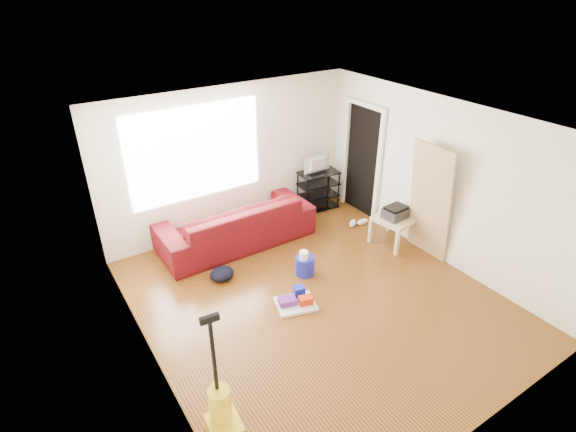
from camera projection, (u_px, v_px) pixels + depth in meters
room at (317, 215)px, 5.82m from camera, size 4.51×5.01×2.51m
sofa at (237, 242)px, 7.60m from camera, size 2.57×1.00×0.75m
tv_stand at (318, 190)px, 8.51m from camera, size 0.78×0.49×0.75m
tv at (319, 164)px, 8.26m from camera, size 0.55×0.07×0.32m
side_table at (394, 222)px, 7.40m from camera, size 0.68×0.68×0.48m
printer at (395, 212)px, 7.31m from camera, size 0.41×0.32×0.20m
bucket at (305, 273)px, 6.81m from camera, size 0.33×0.33×0.29m
toilet_paper at (304, 263)px, 6.69m from camera, size 0.13×0.13×0.12m
cleaning_tray at (296, 301)px, 6.16m from camera, size 0.63×0.55×0.19m
backpack at (223, 280)px, 6.68m from camera, size 0.38×0.30×0.20m
sneakers at (358, 223)px, 8.08m from camera, size 0.45×0.24×0.10m
vacuum at (222, 414)px, 4.34m from camera, size 0.34×0.38×1.47m
door_panel at (421, 253)px, 7.31m from camera, size 0.23×0.75×1.86m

